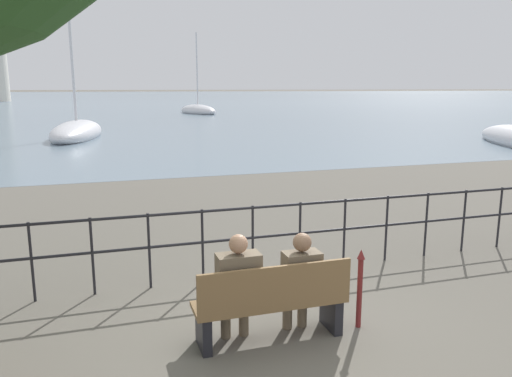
% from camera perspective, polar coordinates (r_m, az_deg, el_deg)
% --- Properties ---
extents(ground_plane, '(1000.00, 1000.00, 0.00)m').
position_cam_1_polar(ground_plane, '(5.71, 1.58, -16.68)').
color(ground_plane, '#605B51').
extents(harbor_water, '(600.00, 300.00, 0.01)m').
position_cam_1_polar(harbor_water, '(164.88, -17.27, 10.07)').
color(harbor_water, slate).
rests_on(harbor_water, ground_plane).
extents(park_bench, '(1.67, 0.45, 0.90)m').
position_cam_1_polar(park_bench, '(5.47, 1.82, -13.02)').
color(park_bench, brown).
rests_on(park_bench, ground_plane).
extents(seated_person_left, '(0.46, 0.35, 1.22)m').
position_cam_1_polar(seated_person_left, '(5.34, -2.09, -10.82)').
color(seated_person_left, brown).
rests_on(seated_person_left, ground_plane).
extents(seated_person_right, '(0.40, 0.35, 1.17)m').
position_cam_1_polar(seated_person_right, '(5.57, 5.07, -10.16)').
color(seated_person_right, brown).
rests_on(seated_person_right, ground_plane).
extents(promenade_railing, '(13.94, 0.04, 1.05)m').
position_cam_1_polar(promenade_railing, '(7.06, -3.23, -4.98)').
color(promenade_railing, black).
rests_on(promenade_railing, ground_plane).
extents(closed_umbrella, '(0.09, 0.09, 0.93)m').
position_cam_1_polar(closed_umbrella, '(5.84, 11.79, -10.65)').
color(closed_umbrella, maroon).
rests_on(closed_umbrella, ground_plane).
extents(sailboat_0, '(3.89, 7.18, 8.51)m').
position_cam_1_polar(sailboat_0, '(52.80, -6.66, 8.83)').
color(sailboat_0, silver).
rests_on(sailboat_0, ground_plane).
extents(sailboat_2, '(3.47, 8.07, 7.28)m').
position_cam_1_polar(sailboat_2, '(28.89, -19.77, 6.05)').
color(sailboat_2, silver).
rests_on(sailboat_2, ground_plane).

